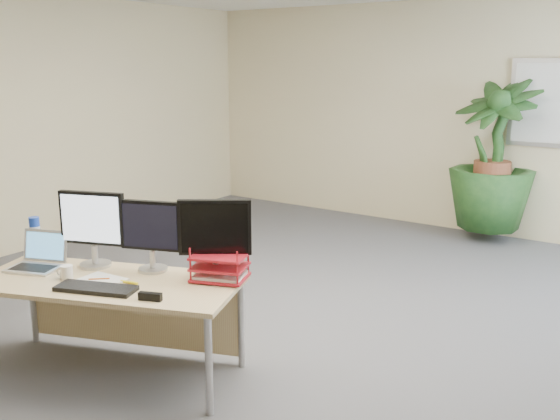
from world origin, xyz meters
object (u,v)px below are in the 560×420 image
Objects in this scene: laptop at (39,259)px; floor_plant at (492,176)px; monitor_left at (93,224)px; desk at (115,295)px; monitor_right at (151,231)px.

floor_plant is at bearing 70.38° from laptop.
floor_plant is 2.94× the size of monitor_left.
desk is 0.60m from laptop.
desk is 3.54× the size of monitor_left.
monitor_left is at bearing 166.59° from desk.
monitor_right is (-0.97, -4.24, 0.16)m from floor_plant.
monitor_right is at bearing 21.79° from monitor_left.
floor_plant is 4.91m from laptop.
monitor_left is (-0.25, 0.06, 0.42)m from desk.
laptop is at bearing -150.88° from monitor_right.
desk is 0.50m from monitor_left.
floor_plant reaches higher than monitor_left.
floor_plant is 3.73× the size of laptop.
monitor_right reaches higher than laptop.
laptop is (-0.68, -0.38, -0.21)m from monitor_right.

